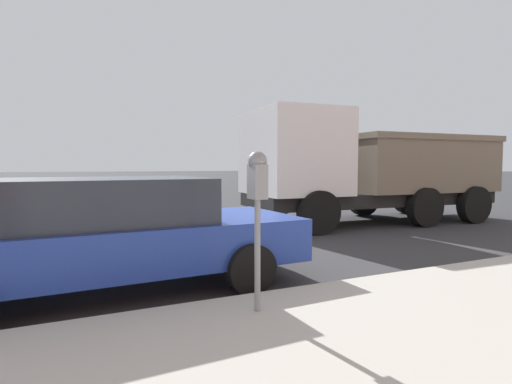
# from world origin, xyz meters

# --- Properties ---
(ground_plane) EXTENTS (220.00, 220.00, 0.00)m
(ground_plane) POSITION_xyz_m (0.00, 0.00, 0.00)
(ground_plane) COLOR #333335
(parking_meter) EXTENTS (0.21, 0.19, 1.59)m
(parking_meter) POSITION_xyz_m (-2.72, -0.54, 1.38)
(parking_meter) COLOR gray
(parking_meter) RESTS_ON sidewalk
(car_blue) EXTENTS (2.28, 4.97, 1.46)m
(car_blue) POSITION_xyz_m (-0.86, 0.71, 0.77)
(car_blue) COLOR navy
(car_blue) RESTS_ON ground_plane
(dump_truck) EXTENTS (3.21, 7.36, 3.03)m
(dump_truck) POSITION_xyz_m (2.72, -6.57, 1.56)
(dump_truck) COLOR black
(dump_truck) RESTS_ON ground_plane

